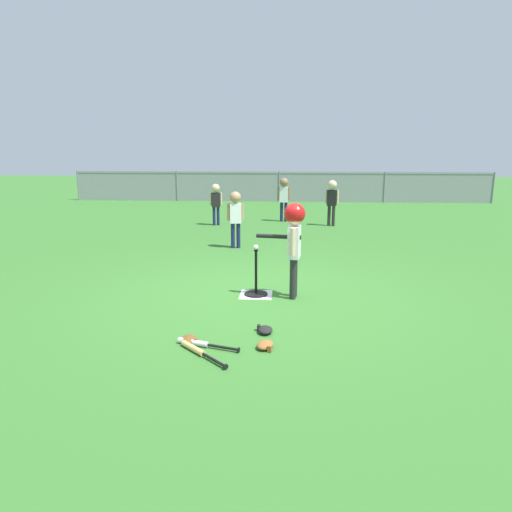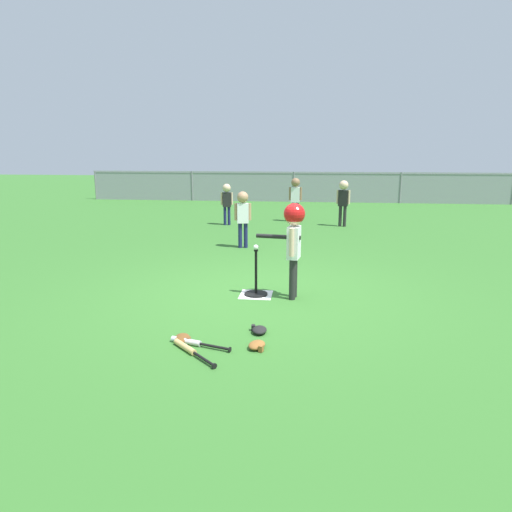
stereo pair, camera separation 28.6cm
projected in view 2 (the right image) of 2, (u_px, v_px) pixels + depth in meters
name	position (u px, v px, depth m)	size (l,w,h in m)	color
ground_plane	(258.00, 294.00, 6.45)	(60.00, 60.00, 0.00)	#336B28
home_plate	(256.00, 295.00, 6.43)	(0.44, 0.44, 0.01)	white
batting_tee	(256.00, 288.00, 6.41)	(0.32, 0.32, 0.64)	black
baseball_on_tee	(256.00, 247.00, 6.28)	(0.07, 0.07, 0.07)	white
batter_child	(294.00, 231.00, 6.09)	(0.65, 0.36, 1.28)	#262626
fielder_deep_right	(227.00, 199.00, 12.30)	(0.32, 0.22, 1.09)	#191E4C
fielder_deep_center	(343.00, 197.00, 12.04)	(0.35, 0.24, 1.19)	#262626
fielder_near_right	(295.00, 194.00, 12.87)	(0.36, 0.24, 1.21)	#191E4C
fielder_near_left	(243.00, 212.00, 9.38)	(0.33, 0.23, 1.15)	#191E4C
spare_bat_silver	(192.00, 342.00, 4.77)	(0.67, 0.25, 0.06)	silver
spare_bat_wood	(189.00, 349.00, 4.60)	(0.55, 0.55, 0.06)	#DBB266
glove_by_plate	(259.00, 330.00, 5.08)	(0.18, 0.23, 0.07)	black
glove_near_bats	(257.00, 345.00, 4.69)	(0.21, 0.26, 0.07)	brown
glove_tossed_aside	(183.00, 338.00, 4.86)	(0.21, 0.25, 0.07)	brown
outfield_fence	(294.00, 186.00, 17.91)	(16.06, 0.06, 1.15)	slate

